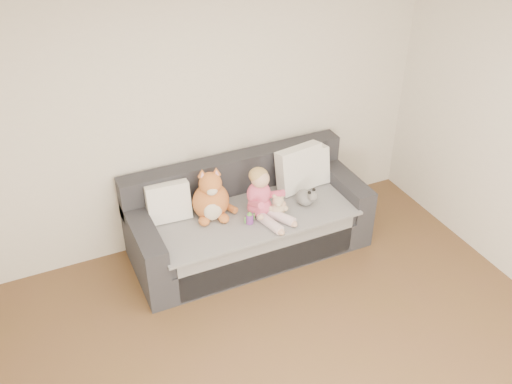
% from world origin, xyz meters
% --- Properties ---
extents(room_shell, '(5.00, 5.00, 5.00)m').
position_xyz_m(room_shell, '(0.00, 0.42, 1.30)').
color(room_shell, brown).
rests_on(room_shell, ground).
extents(sofa, '(2.20, 0.94, 0.85)m').
position_xyz_m(sofa, '(0.27, 2.06, 0.31)').
color(sofa, '#28282D').
rests_on(sofa, ground).
extents(cushion_left, '(0.40, 0.20, 0.36)m').
position_xyz_m(cushion_left, '(-0.43, 2.19, 0.65)').
color(cushion_left, silver).
rests_on(cushion_left, sofa).
extents(cushion_right_back, '(0.49, 0.28, 0.44)m').
position_xyz_m(cushion_right_back, '(0.87, 2.15, 0.69)').
color(cushion_right_back, silver).
rests_on(cushion_right_back, sofa).
extents(cushion_right_front, '(0.41, 0.19, 0.39)m').
position_xyz_m(cushion_right_front, '(0.97, 2.17, 0.66)').
color(cushion_right_front, silver).
rests_on(cushion_right_front, sofa).
extents(toddler, '(0.35, 0.50, 0.49)m').
position_xyz_m(toddler, '(0.33, 1.87, 0.68)').
color(toddler, '#E14F78').
rests_on(toddler, sofa).
extents(plush_cat, '(0.40, 0.35, 0.51)m').
position_xyz_m(plush_cat, '(-0.08, 2.06, 0.66)').
color(plush_cat, '#B85429').
rests_on(plush_cat, sofa).
extents(teddy_bear, '(0.17, 0.15, 0.23)m').
position_xyz_m(teddy_bear, '(0.46, 1.81, 0.57)').
color(teddy_bear, tan).
rests_on(teddy_bear, sofa).
extents(plush_cow, '(0.16, 0.24, 0.19)m').
position_xyz_m(plush_cow, '(0.78, 1.87, 0.55)').
color(plush_cow, white).
rests_on(plush_cow, sofa).
extents(sippy_cup, '(0.11, 0.08, 0.12)m').
position_xyz_m(sippy_cup, '(0.19, 1.82, 0.54)').
color(sippy_cup, purple).
rests_on(sippy_cup, sofa).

